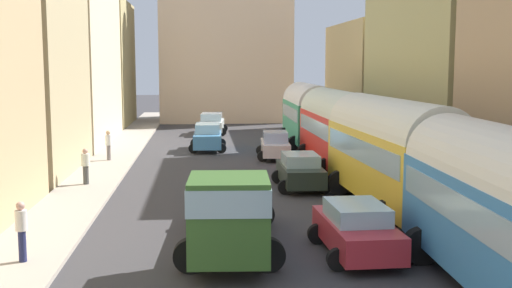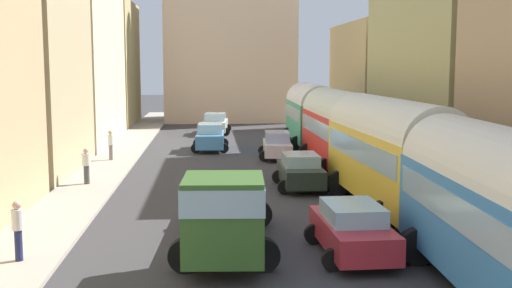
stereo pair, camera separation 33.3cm
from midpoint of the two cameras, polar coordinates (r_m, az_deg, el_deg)
ground_plane at (r=34.17m, az=-1.35°, el=-1.73°), size 154.00×154.00×0.00m
sidewalk_left at (r=34.47m, az=-13.47°, el=-1.73°), size 2.50×70.00×0.14m
sidewalk_right at (r=35.35m, az=10.47°, el=-1.43°), size 2.50×70.00×0.14m
building_left_2 at (r=32.52m, az=-21.52°, el=7.69°), size 6.10×9.48×11.68m
building_left_3 at (r=44.04m, az=-16.71°, el=8.80°), size 4.88×13.16×13.50m
building_left_4 at (r=56.28m, az=-14.11°, el=7.05°), size 4.93×10.22×10.68m
building_right_2 at (r=36.53m, az=16.66°, el=8.37°), size 6.01×14.40×12.44m
building_right_3 at (r=49.80m, az=10.38°, el=5.88°), size 5.01×12.71×8.46m
distant_church at (r=59.57m, az=-2.96°, el=9.24°), size 12.06×7.29×21.47m
parked_bus_0 at (r=15.13m, az=21.63°, el=-5.33°), size 3.47×8.74×3.96m
parked_bus_1 at (r=23.37m, az=11.78°, el=-0.40°), size 3.54×9.29×4.13m
parked_bus_2 at (r=32.04m, az=7.17°, el=1.64°), size 3.36×8.77×4.04m
parked_bus_3 at (r=40.85m, az=4.52°, el=2.92°), size 3.37×8.21×4.09m
cargo_truck_0 at (r=17.39m, az=-2.93°, el=-6.20°), size 3.13×7.55×2.53m
car_0 at (r=39.11m, az=-4.65°, el=0.62°), size 2.35×4.06×1.67m
car_1 at (r=48.40m, az=-4.25°, el=1.87°), size 2.55×4.50×1.60m
car_2 at (r=17.90m, az=8.58°, el=-7.65°), size 2.35×4.07×1.49m
car_3 at (r=27.13m, az=3.69°, el=-2.45°), size 2.25×3.86×1.52m
car_4 at (r=35.65m, az=1.48°, el=-0.10°), size 2.25×3.86×1.55m
pedestrian_0 at (r=17.85m, az=-21.03°, el=-7.22°), size 0.42×0.42×1.77m
pedestrian_1 at (r=35.08m, az=-13.52°, el=-0.01°), size 0.46×0.46×1.77m
pedestrian_4 at (r=28.32m, az=-15.55°, el=-1.88°), size 0.54×0.54×1.71m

